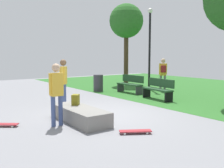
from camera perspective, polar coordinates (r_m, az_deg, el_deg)
name	(u,v)px	position (r m, az deg, el deg)	size (l,w,h in m)	color
ground_plane	(103,114)	(8.70, -1.95, -6.57)	(28.00, 28.00, 0.00)	gray
concrete_ledge	(80,115)	(7.71, -7.12, -6.71)	(2.28, 0.81, 0.42)	gray
backpack_on_ledge	(76,100)	(8.10, -8.02, -3.43)	(0.28, 0.20, 0.32)	olive
skater_performing_trick	(56,90)	(7.24, -12.12, -1.22)	(0.23, 0.43, 1.73)	#3F5184
skater_watching	(63,79)	(9.81, -10.62, 1.07)	(0.37, 0.36, 1.79)	#3F5184
skateboard_by_ledge	(3,124)	(7.77, -22.75, -8.17)	(0.65, 0.76, 0.08)	#A5262D
skateboard_spare	(135,131)	(6.59, 5.16, -10.28)	(0.58, 0.79, 0.08)	#A5262D
park_bench_far_left	(131,84)	(13.41, 4.10, 0.09)	(1.61, 0.49, 0.91)	#1E4223
park_bench_near_path	(158,89)	(11.58, 10.18, -1.00)	(1.64, 0.61, 0.91)	#1E4223
tree_leaning_ash	(126,22)	(17.44, 3.16, 13.48)	(2.22, 2.22, 5.28)	#42301E
lamp_post	(150,41)	(14.98, 8.29, 9.36)	(0.28, 0.28, 4.55)	black
trash_bin	(98,83)	(13.99, -3.04, 0.22)	(0.52, 0.52, 0.89)	#333338
pedestrian_with_backpack	(163,72)	(14.15, 11.15, 2.69)	(0.45, 0.44, 1.77)	slate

